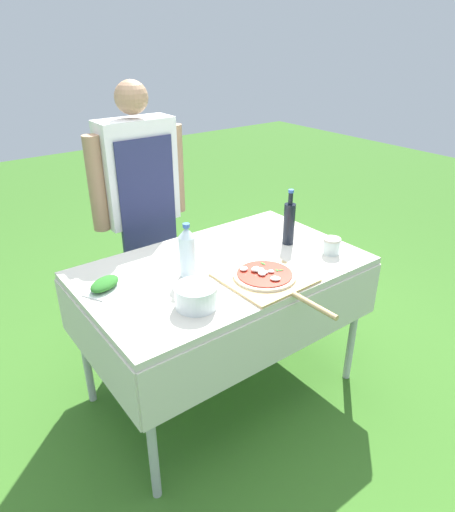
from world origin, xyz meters
TOP-DOWN VIEW (x-y plane):
  - ground_plane at (0.00, 0.00)m, footprint 12.00×12.00m
  - prep_table at (0.00, 0.00)m, footprint 1.39×0.85m
  - person_cook at (-0.05, 0.74)m, footprint 0.60×0.19m
  - pizza_on_peel at (0.07, -0.24)m, footprint 0.38×0.61m
  - oil_bottle at (0.43, -0.01)m, footprint 0.06×0.06m
  - water_bottle at (-0.19, 0.01)m, footprint 0.08×0.08m
  - herb_container at (-0.56, 0.13)m, footprint 0.21×0.18m
  - mixing_tub at (-0.31, -0.23)m, footprint 0.18×0.18m
  - sauce_jar at (0.52, -0.23)m, footprint 0.09×0.09m

SIDE VIEW (x-z plane):
  - ground_plane at x=0.00m, z-range 0.00..0.00m
  - prep_table at x=0.00m, z-range 0.31..1.10m
  - pizza_on_peel at x=0.07m, z-range 0.77..0.83m
  - herb_container at x=-0.56m, z-range 0.78..0.83m
  - sauce_jar at x=0.52m, z-range 0.78..0.86m
  - mixing_tub at x=-0.31m, z-range 0.78..0.88m
  - oil_bottle at x=0.43m, z-range 0.75..1.06m
  - water_bottle at x=-0.19m, z-range 0.78..1.04m
  - person_cook at x=-0.05m, z-range 0.14..1.73m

